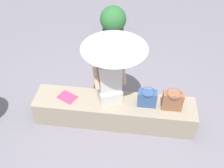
{
  "coord_description": "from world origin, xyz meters",
  "views": [
    {
      "loc": [
        -0.3,
        2.62,
        3.24
      ],
      "look_at": [
        0.04,
        -0.02,
        0.79
      ],
      "focal_mm": 39.56,
      "sensor_mm": 36.0,
      "label": 1
    }
  ],
  "objects_px": {
    "magazine": "(67,97)",
    "planter_near": "(113,24)",
    "tote_bag_canvas": "(147,98)",
    "handbag_black": "(172,101)",
    "person_seated": "(110,81)",
    "parasol": "(114,41)"
  },
  "relations": [
    {
      "from": "magazine",
      "to": "planter_near",
      "type": "bearing_deg",
      "value": -74.82
    },
    {
      "from": "tote_bag_canvas",
      "to": "magazine",
      "type": "xyz_separation_m",
      "value": [
        1.25,
        0.0,
        -0.14
      ]
    },
    {
      "from": "handbag_black",
      "to": "planter_near",
      "type": "distance_m",
      "value": 2.65
    },
    {
      "from": "handbag_black",
      "to": "person_seated",
      "type": "bearing_deg",
      "value": -4.43
    },
    {
      "from": "handbag_black",
      "to": "planter_near",
      "type": "xyz_separation_m",
      "value": [
        1.17,
        -2.38,
        -0.13
      ]
    },
    {
      "from": "person_seated",
      "to": "planter_near",
      "type": "distance_m",
      "value": 2.34
    },
    {
      "from": "magazine",
      "to": "planter_near",
      "type": "distance_m",
      "value": 2.39
    },
    {
      "from": "planter_near",
      "to": "handbag_black",
      "type": "bearing_deg",
      "value": 116.21
    },
    {
      "from": "parasol",
      "to": "tote_bag_canvas",
      "type": "relative_size",
      "value": 4.02
    },
    {
      "from": "planter_near",
      "to": "person_seated",
      "type": "bearing_deg",
      "value": 95.74
    },
    {
      "from": "magazine",
      "to": "tote_bag_canvas",
      "type": "bearing_deg",
      "value": -153.9
    },
    {
      "from": "parasol",
      "to": "magazine",
      "type": "distance_m",
      "value": 1.27
    },
    {
      "from": "handbag_black",
      "to": "magazine",
      "type": "height_order",
      "value": "handbag_black"
    },
    {
      "from": "person_seated",
      "to": "planter_near",
      "type": "bearing_deg",
      "value": -84.26
    },
    {
      "from": "tote_bag_canvas",
      "to": "magazine",
      "type": "distance_m",
      "value": 1.25
    },
    {
      "from": "tote_bag_canvas",
      "to": "person_seated",
      "type": "bearing_deg",
      "value": -3.83
    },
    {
      "from": "person_seated",
      "to": "handbag_black",
      "type": "relative_size",
      "value": 2.7
    },
    {
      "from": "handbag_black",
      "to": "tote_bag_canvas",
      "type": "height_order",
      "value": "handbag_black"
    },
    {
      "from": "parasol",
      "to": "planter_near",
      "type": "xyz_separation_m",
      "value": [
        0.29,
        -2.24,
        -1.0
      ]
    },
    {
      "from": "magazine",
      "to": "planter_near",
      "type": "relative_size",
      "value": 0.32
    },
    {
      "from": "parasol",
      "to": "magazine",
      "type": "relative_size",
      "value": 4.16
    },
    {
      "from": "person_seated",
      "to": "parasol",
      "type": "height_order",
      "value": "parasol"
    }
  ]
}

